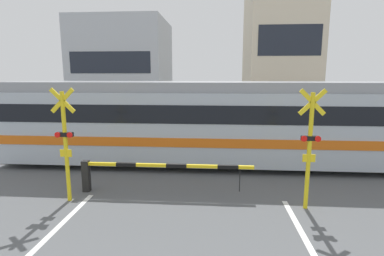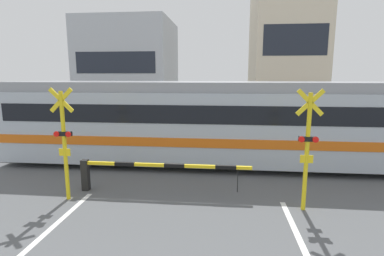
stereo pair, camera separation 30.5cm
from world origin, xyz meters
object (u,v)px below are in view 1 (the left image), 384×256
crossing_barrier_near (137,170)px  crossing_signal_right (310,144)px  commuter_train (237,121)px  crossing_barrier_far (228,131)px  crossing_signal_left (65,140)px

crossing_barrier_near → crossing_signal_right: (4.67, -0.70, 1.02)m
commuter_train → crossing_signal_right: commuter_train is taller
commuter_train → crossing_signal_right: bearing=-68.4°
crossing_barrier_far → crossing_signal_right: size_ratio=1.61×
crossing_barrier_near → crossing_signal_right: bearing=-8.5°
crossing_barrier_near → crossing_barrier_far: 6.97m
commuter_train → crossing_signal_right: size_ratio=5.71×
commuter_train → crossing_barrier_near: bearing=-133.9°
crossing_barrier_near → crossing_signal_right: 4.83m
crossing_signal_right → crossing_signal_left: bearing=180.0°
crossing_barrier_far → crossing_signal_right: crossing_signal_right is taller
commuter_train → crossing_signal_right: (1.56, -3.93, 0.01)m
crossing_barrier_far → crossing_signal_right: 7.32m
commuter_train → crossing_barrier_far: 3.27m
commuter_train → crossing_barrier_far: bearing=94.0°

